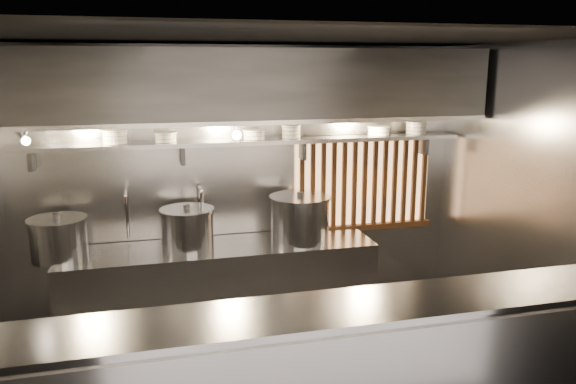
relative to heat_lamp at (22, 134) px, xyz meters
name	(u,v)px	position (x,y,z in m)	size (l,w,h in m)	color
ceiling	(275,37)	(1.90, -0.85, 0.73)	(4.50, 4.50, 0.00)	black
wall_back	(243,186)	(1.90, 0.65, -0.67)	(4.50, 4.50, 0.00)	gray
wall_right	(530,208)	(4.15, -0.85, -0.67)	(3.00, 3.00, 0.00)	gray
cooking_bench	(221,290)	(1.60, 0.28, -1.62)	(3.00, 0.70, 0.90)	#9E9EA4
bowl_shelf	(245,142)	(1.90, 0.47, -0.19)	(4.40, 0.34, 0.04)	#9E9EA4
exhaust_hood	(248,85)	(1.90, 0.25, 0.36)	(4.40, 0.81, 0.65)	#2D2D30
wood_screen	(364,182)	(3.20, 0.60, -0.69)	(1.56, 0.09, 1.04)	#FFBA72
faucet_left	(126,205)	(0.75, 0.52, -0.76)	(0.04, 0.30, 0.50)	silver
faucet_right	(200,200)	(1.45, 0.52, -0.76)	(0.04, 0.30, 0.50)	silver
heat_lamp	(22,134)	(0.00, 0.00, 0.00)	(0.25, 0.35, 0.20)	#9E9EA4
pendant_bulb	(237,135)	(1.80, 0.35, -0.11)	(0.09, 0.09, 0.19)	#2D2D30
stock_pot_left	(59,239)	(0.16, 0.26, -0.97)	(0.60, 0.60, 0.42)	#9E9EA4
stock_pot_mid	(188,229)	(1.30, 0.28, -0.97)	(0.63, 0.63, 0.43)	#9E9EA4
stock_pot_right	(300,218)	(2.39, 0.25, -0.94)	(0.76, 0.76, 0.50)	#9E9EA4
bowl_stack_0	(115,137)	(0.69, 0.47, -0.10)	(0.23, 0.23, 0.13)	white
bowl_stack_1	(166,137)	(1.14, 0.47, -0.12)	(0.21, 0.21, 0.09)	white
bowl_stack_2	(255,134)	(1.99, 0.47, -0.12)	(0.23, 0.23, 0.09)	white
bowl_stack_3	(291,131)	(2.36, 0.47, -0.10)	(0.20, 0.20, 0.13)	white
bowl_stack_4	(379,131)	(3.29, 0.47, -0.12)	(0.24, 0.24, 0.09)	white
bowl_stack_5	(416,128)	(3.71, 0.47, -0.10)	(0.22, 0.22, 0.13)	white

